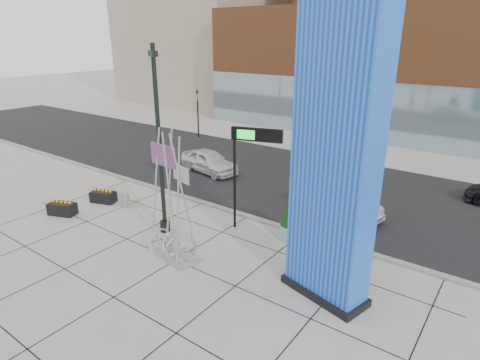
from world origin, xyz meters
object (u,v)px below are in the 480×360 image
Objects in this scene: public_art_sculpture at (173,225)px; car_silver_mid at (339,202)px; blue_pylon at (335,165)px; car_white_west at (209,161)px; overhead_street_sign at (250,145)px; concrete_bollard at (126,200)px; lamp_post at (161,161)px.

car_silver_mid is (3.82, 7.69, -0.67)m from public_art_sculpture.
blue_pylon is at bearing 20.98° from public_art_sculpture.
overhead_street_sign is at bearing -118.45° from car_white_west.
car_silver_mid reaches higher than concrete_bollard.
car_silver_mid is (9.48, 5.59, 0.34)m from concrete_bollard.
blue_pylon is at bearing -4.13° from concrete_bollard.
blue_pylon reaches higher than car_white_west.
car_silver_mid is at bearing 123.44° from blue_pylon.
overhead_street_sign reaches higher than car_white_west.
lamp_post is at bearing 154.27° from public_art_sculpture.
concrete_bollard is 0.17× the size of car_white_west.
lamp_post is 4.86m from concrete_bollard.
car_white_west is (-0.08, 6.88, 0.37)m from concrete_bollard.
lamp_post reaches higher than car_white_west.
blue_pylon reaches higher than concrete_bollard.
concrete_bollard is 7.97m from overhead_street_sign.
blue_pylon is 2.28× the size of car_silver_mid.
blue_pylon is 7.02m from public_art_sculpture.
lamp_post reaches higher than overhead_street_sign.
concrete_bollard is 0.15× the size of overhead_street_sign.
lamp_post is 1.91× the size of car_silver_mid.
public_art_sculpture reaches higher than concrete_bollard.
blue_pylon is 5.38m from overhead_street_sign.
blue_pylon is 1.19× the size of lamp_post.
car_white_west is at bearing 90.70° from concrete_bollard.
blue_pylon is at bearing -149.46° from car_silver_mid.
public_art_sculpture is at bearing -34.90° from lamp_post.
concrete_bollard is (-5.66, 2.11, -1.02)m from public_art_sculpture.
public_art_sculpture is at bearing -20.43° from concrete_bollard.
overhead_street_sign reaches higher than car_silver_mid.
car_white_west is (-5.74, 8.98, -0.64)m from public_art_sculpture.
car_white_west is at bearing 93.83° from car_silver_mid.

